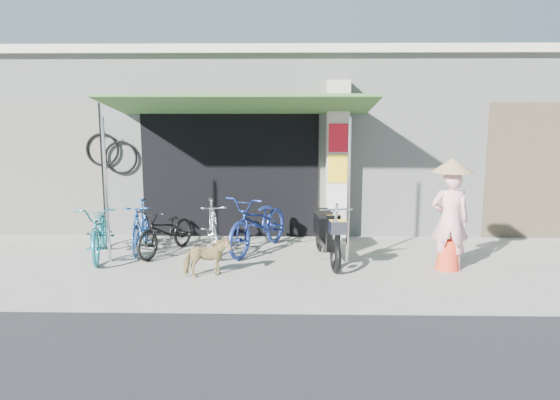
{
  "coord_description": "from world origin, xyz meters",
  "views": [
    {
      "loc": [
        -0.0,
        -7.86,
        2.55
      ],
      "look_at": [
        -0.2,
        1.0,
        1.0
      ],
      "focal_mm": 35.0,
      "sensor_mm": 36.0,
      "label": 1
    }
  ],
  "objects_px": {
    "bike_teal": "(100,231)",
    "moped": "(327,234)",
    "bike_black": "(166,231)",
    "bike_navy": "(259,222)",
    "bike_blue": "(140,226)",
    "bike_silver": "(213,227)",
    "street_dog": "(207,258)",
    "nun": "(450,215)"
  },
  "relations": [
    {
      "from": "bike_navy",
      "to": "moped",
      "type": "bearing_deg",
      "value": -2.26
    },
    {
      "from": "bike_black",
      "to": "nun",
      "type": "height_order",
      "value": "nun"
    },
    {
      "from": "bike_teal",
      "to": "bike_silver",
      "type": "distance_m",
      "value": 1.89
    },
    {
      "from": "bike_silver",
      "to": "moped",
      "type": "xyz_separation_m",
      "value": [
        1.95,
        -0.49,
        -0.0
      ]
    },
    {
      "from": "nun",
      "to": "bike_teal",
      "type": "bearing_deg",
      "value": 3.95
    },
    {
      "from": "bike_black",
      "to": "moped",
      "type": "height_order",
      "value": "moped"
    },
    {
      "from": "bike_black",
      "to": "nun",
      "type": "bearing_deg",
      "value": 12.57
    },
    {
      "from": "nun",
      "to": "moped",
      "type": "bearing_deg",
      "value": -3.06
    },
    {
      "from": "bike_blue",
      "to": "bike_navy",
      "type": "bearing_deg",
      "value": -3.26
    },
    {
      "from": "street_dog",
      "to": "moped",
      "type": "bearing_deg",
      "value": -84.99
    },
    {
      "from": "bike_navy",
      "to": "moped",
      "type": "relative_size",
      "value": 1.1
    },
    {
      "from": "bike_navy",
      "to": "nun",
      "type": "relative_size",
      "value": 1.11
    },
    {
      "from": "bike_teal",
      "to": "moped",
      "type": "xyz_separation_m",
      "value": [
        3.8,
        -0.14,
        -0.0
      ]
    },
    {
      "from": "bike_teal",
      "to": "street_dog",
      "type": "bearing_deg",
      "value": -40.54
    },
    {
      "from": "bike_blue",
      "to": "bike_silver",
      "type": "distance_m",
      "value": 1.28
    },
    {
      "from": "moped",
      "to": "nun",
      "type": "distance_m",
      "value": 1.96
    },
    {
      "from": "bike_blue",
      "to": "bike_black",
      "type": "bearing_deg",
      "value": -22.93
    },
    {
      "from": "bike_blue",
      "to": "moped",
      "type": "bearing_deg",
      "value": -14.48
    },
    {
      "from": "bike_blue",
      "to": "bike_teal",
      "type": "bearing_deg",
      "value": -149.81
    },
    {
      "from": "bike_teal",
      "to": "bike_silver",
      "type": "xyz_separation_m",
      "value": [
        1.85,
        0.36,
        -0.0
      ]
    },
    {
      "from": "bike_blue",
      "to": "moped",
      "type": "relative_size",
      "value": 0.84
    },
    {
      "from": "street_dog",
      "to": "moped",
      "type": "relative_size",
      "value": 0.4
    },
    {
      "from": "bike_black",
      "to": "nun",
      "type": "relative_size",
      "value": 0.88
    },
    {
      "from": "bike_teal",
      "to": "bike_navy",
      "type": "relative_size",
      "value": 0.9
    },
    {
      "from": "bike_silver",
      "to": "bike_navy",
      "type": "relative_size",
      "value": 0.79
    },
    {
      "from": "bike_black",
      "to": "street_dog",
      "type": "height_order",
      "value": "bike_black"
    },
    {
      "from": "bike_navy",
      "to": "moped",
      "type": "height_order",
      "value": "bike_navy"
    },
    {
      "from": "bike_silver",
      "to": "nun",
      "type": "relative_size",
      "value": 0.87
    },
    {
      "from": "bike_blue",
      "to": "nun",
      "type": "relative_size",
      "value": 0.85
    },
    {
      "from": "bike_teal",
      "to": "bike_blue",
      "type": "bearing_deg",
      "value": 22.28
    },
    {
      "from": "bike_silver",
      "to": "bike_navy",
      "type": "xyz_separation_m",
      "value": [
        0.8,
        0.11,
        0.05
      ]
    },
    {
      "from": "nun",
      "to": "bike_navy",
      "type": "bearing_deg",
      "value": -9.12
    },
    {
      "from": "bike_black",
      "to": "bike_navy",
      "type": "bearing_deg",
      "value": 30.39
    },
    {
      "from": "bike_black",
      "to": "bike_silver",
      "type": "bearing_deg",
      "value": 30.5
    },
    {
      "from": "bike_blue",
      "to": "street_dog",
      "type": "height_order",
      "value": "bike_blue"
    },
    {
      "from": "bike_blue",
      "to": "bike_black",
      "type": "relative_size",
      "value": 0.96
    },
    {
      "from": "bike_navy",
      "to": "street_dog",
      "type": "bearing_deg",
      "value": -89.63
    },
    {
      "from": "bike_blue",
      "to": "bike_silver",
      "type": "relative_size",
      "value": 0.97
    },
    {
      "from": "bike_navy",
      "to": "bike_teal",
      "type": "bearing_deg",
      "value": -144.68
    },
    {
      "from": "bike_teal",
      "to": "moped",
      "type": "height_order",
      "value": "moped"
    },
    {
      "from": "bike_blue",
      "to": "nun",
      "type": "bearing_deg",
      "value": -15.64
    },
    {
      "from": "nun",
      "to": "bike_blue",
      "type": "bearing_deg",
      "value": -1.08
    }
  ]
}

